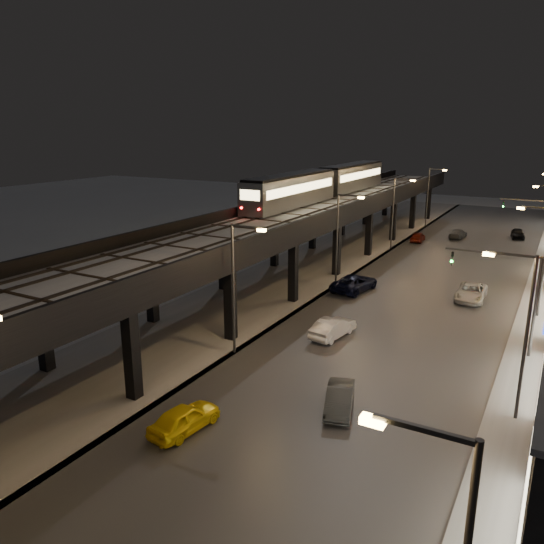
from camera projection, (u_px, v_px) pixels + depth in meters
The scene contains 24 objects.
ground at pixel (97, 455), 25.08m from camera, with size 220.00×220.00×0.00m, color silver.
road_surface at pixel (430, 288), 51.04m from camera, with size 17.00×120.00×0.06m, color #46474D.
under_viaduct_pavement at pixel (304, 270), 57.38m from camera, with size 11.00×120.00×0.06m, color #9FA1A8.
elevated_viaduct at pixel (291, 224), 53.24m from camera, with size 9.00×100.00×6.30m.
viaduct_trackbed at pixel (292, 216), 53.15m from camera, with size 8.40×100.00×0.32m.
viaduct_parapet_streetside at pixel (333, 214), 51.00m from camera, with size 0.30×100.00×1.10m, color black.
viaduct_parapet_far at pixel (255, 208), 55.08m from camera, with size 0.30×100.00×1.10m, color black.
streetlight_left_1 at pixel (237, 281), 34.85m from camera, with size 2.57×0.28×9.00m.
streetlight_right_1 at pixel (522, 327), 26.80m from camera, with size 2.56×0.28×9.00m.
streetlight_left_2 at pixel (340, 234), 50.01m from camera, with size 2.57×0.28×9.00m.
streetlight_right_2 at pixel (542, 254), 41.97m from camera, with size 2.56×0.28×9.00m.
streetlight_left_3 at pixel (395, 209), 65.18m from camera, with size 2.57×0.28×9.00m.
streetlight_left_4 at pixel (430, 194), 80.35m from camera, with size 2.57×0.28×9.00m.
traffic_light_rig_a at pixel (518, 291), 34.99m from camera, with size 6.10×0.34×7.00m.
traffic_light_rig_b at pixel (543, 222), 60.27m from camera, with size 6.10×0.34×7.00m.
subway_train at pixel (325, 183), 65.47m from camera, with size 2.91×35.85×3.48m.
car_taxi at pixel (185, 419), 26.84m from camera, with size 1.65×4.10×1.40m, color yellow.
car_near_white at pixel (333, 328), 38.89m from camera, with size 1.54×4.41×1.45m, color white.
car_mid_silver at pixel (354, 283), 49.84m from camera, with size 2.56×5.56×1.54m, color black.
car_mid_dark at pixel (458, 234), 73.58m from camera, with size 1.72×4.22×1.23m, color #3E4046.
car_far_white at pixel (418, 237), 71.28m from camera, with size 1.56×3.87×1.32m, color maroon.
car_onc_silver at pixel (339, 400), 28.84m from camera, with size 1.40×4.00×1.32m, color #464C53.
car_onc_dark at pixel (471, 293), 47.21m from camera, with size 2.35×5.09×1.41m, color silver.
car_onc_red at pixel (518, 234), 73.29m from camera, with size 1.60×3.99×1.36m, color black.
Camera 1 is at (17.89, -15.09, 15.00)m, focal length 35.00 mm.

